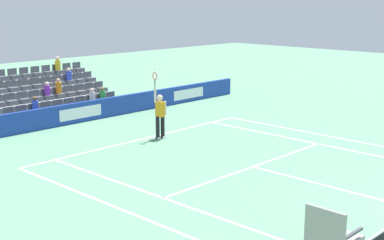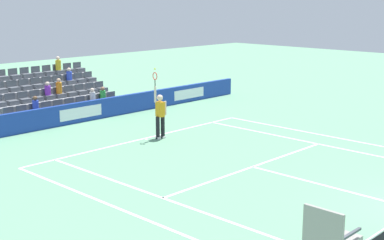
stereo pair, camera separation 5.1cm
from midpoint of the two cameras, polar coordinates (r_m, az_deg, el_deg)
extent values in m
cube|color=white|center=(22.40, -5.03, -1.91)|extent=(10.97, 0.10, 0.01)
cube|color=white|center=(18.78, 6.16, -4.77)|extent=(8.23, 0.10, 0.01)
cube|color=white|center=(17.12, 14.72, -6.84)|extent=(0.10, 6.40, 0.01)
cube|color=white|center=(15.56, -1.88, -8.39)|extent=(0.10, 11.89, 0.01)
cube|color=white|center=(21.85, 13.72, -2.59)|extent=(0.10, 11.89, 0.01)
cube|color=white|center=(14.71, -5.75, -9.73)|extent=(0.10, 11.89, 0.01)
cube|color=white|center=(23.01, 15.44, -1.93)|extent=(0.10, 11.89, 0.01)
cube|color=white|center=(22.33, -4.86, -1.95)|extent=(0.10, 0.20, 0.01)
cube|color=#193899|center=(25.66, -11.50, 0.77)|extent=(21.03, 0.20, 0.92)
cube|color=white|center=(30.06, -0.37, 2.71)|extent=(2.24, 0.01, 0.51)
cube|color=white|center=(25.58, -11.36, 0.74)|extent=(2.24, 0.01, 0.51)
cylinder|color=black|center=(22.37, -3.09, -0.72)|extent=(0.16, 0.16, 0.90)
cylinder|color=black|center=(22.24, -3.60, -0.81)|extent=(0.16, 0.16, 0.90)
cube|color=white|center=(22.46, -3.07, -1.74)|extent=(0.16, 0.28, 0.08)
cube|color=white|center=(22.34, -3.58, -1.83)|extent=(0.16, 0.28, 0.08)
cube|color=orange|center=(22.14, -3.37, 1.12)|extent=(0.27, 0.39, 0.60)
sphere|color=beige|center=(22.06, -3.38, 2.29)|extent=(0.24, 0.24, 0.24)
cylinder|color=beige|center=(21.91, -3.86, 2.62)|extent=(0.09, 0.09, 0.62)
cylinder|color=beige|center=(22.22, -2.82, 1.22)|extent=(0.09, 0.09, 0.56)
cylinder|color=black|center=(21.84, -3.88, 3.78)|extent=(0.04, 0.04, 0.28)
torus|color=red|center=(21.80, -3.89, 4.51)|extent=(0.08, 0.31, 0.31)
sphere|color=#D1E533|center=(21.76, -3.90, 5.24)|extent=(0.07, 0.07, 0.07)
cube|color=gray|center=(9.43, 14.21, -11.64)|extent=(0.70, 0.70, 0.08)
cube|color=gray|center=(9.05, 13.30, -10.47)|extent=(0.06, 0.70, 0.55)
cube|color=#474C54|center=(9.51, 12.57, -10.17)|extent=(0.56, 0.05, 0.04)
cube|color=#474C54|center=(9.23, 16.03, -11.09)|extent=(0.56, 0.05, 0.04)
cube|color=gray|center=(26.59, -12.81, 0.57)|extent=(6.20, 0.95, 0.42)
cube|color=#545960|center=(28.13, -8.11, 2.04)|extent=(0.48, 0.44, 0.20)
cube|color=#545960|center=(28.24, -8.38, 2.59)|extent=(0.48, 0.04, 0.30)
cube|color=#545960|center=(27.76, -9.12, 1.87)|extent=(0.48, 0.44, 0.20)
cube|color=#545960|center=(27.87, -9.38, 2.42)|extent=(0.48, 0.04, 0.30)
cube|color=#545960|center=(27.39, -10.15, 1.69)|extent=(0.48, 0.44, 0.20)
cube|color=#545960|center=(27.51, -10.41, 2.25)|extent=(0.48, 0.04, 0.30)
cube|color=#545960|center=(27.04, -11.20, 1.51)|extent=(0.48, 0.44, 0.20)
cube|color=#545960|center=(27.16, -11.47, 2.08)|extent=(0.48, 0.04, 0.30)
cube|color=#545960|center=(26.70, -12.29, 1.32)|extent=(0.48, 0.44, 0.20)
cube|color=#545960|center=(26.81, -12.55, 1.90)|extent=(0.48, 0.04, 0.30)
cube|color=#545960|center=(26.36, -13.40, 1.13)|extent=(0.48, 0.44, 0.20)
cube|color=#545960|center=(26.48, -13.66, 1.71)|extent=(0.48, 0.04, 0.30)
cube|color=#545960|center=(26.04, -14.54, 0.93)|extent=(0.48, 0.44, 0.20)
cube|color=#545960|center=(26.16, -14.80, 1.52)|extent=(0.48, 0.04, 0.30)
cube|color=#545960|center=(25.73, -15.71, 0.72)|extent=(0.48, 0.44, 0.20)
cube|color=#545960|center=(25.85, -15.97, 1.33)|extent=(0.48, 0.04, 0.30)
cube|color=#545960|center=(25.42, -16.90, 0.52)|extent=(0.48, 0.44, 0.20)
cube|color=#545960|center=(25.55, -17.16, 1.13)|extent=(0.48, 0.04, 0.30)
cube|color=#545960|center=(25.14, -18.13, 0.30)|extent=(0.48, 0.44, 0.20)
cube|color=#545960|center=(25.26, -18.38, 0.92)|extent=(0.48, 0.04, 0.30)
cube|color=gray|center=(27.33, -13.94, 1.28)|extent=(6.20, 0.95, 0.84)
cube|color=#545960|center=(28.80, -9.31, 3.09)|extent=(0.48, 0.44, 0.20)
cube|color=#545960|center=(28.92, -9.57, 3.62)|extent=(0.48, 0.04, 0.30)
cube|color=#545960|center=(28.44, -10.31, 2.94)|extent=(0.48, 0.44, 0.20)
cube|color=#545960|center=(28.56, -10.57, 3.47)|extent=(0.48, 0.04, 0.30)
cube|color=#545960|center=(28.08, -11.33, 2.78)|extent=(0.48, 0.44, 0.20)
cube|color=#545960|center=(28.21, -11.59, 3.32)|extent=(0.48, 0.04, 0.30)
cube|color=#545960|center=(27.74, -12.38, 2.61)|extent=(0.48, 0.44, 0.20)
cube|color=#545960|center=(27.86, -12.63, 3.16)|extent=(0.48, 0.04, 0.30)
cube|color=#545960|center=(27.40, -13.45, 2.44)|extent=(0.48, 0.44, 0.20)
cube|color=#545960|center=(27.53, -13.70, 3.00)|extent=(0.48, 0.04, 0.30)
cube|color=#545960|center=(27.08, -14.55, 2.26)|extent=(0.48, 0.44, 0.20)
cube|color=#545960|center=(27.20, -14.80, 2.83)|extent=(0.48, 0.04, 0.30)
cube|color=#545960|center=(26.76, -15.67, 2.08)|extent=(0.48, 0.44, 0.20)
cube|color=#545960|center=(26.89, -15.92, 2.66)|extent=(0.48, 0.04, 0.30)
cube|color=#545960|center=(26.46, -16.82, 1.90)|extent=(0.48, 0.44, 0.20)
cube|color=#545960|center=(26.59, -17.07, 2.48)|extent=(0.48, 0.04, 0.30)
cube|color=#545960|center=(26.17, -17.99, 1.71)|extent=(0.48, 0.44, 0.20)
cube|color=#545960|center=(26.30, -18.24, 2.30)|extent=(0.48, 0.04, 0.30)
cube|color=gray|center=(28.09, -15.01, 1.95)|extent=(6.20, 0.95, 1.26)
cube|color=#545960|center=(29.49, -10.46, 4.09)|extent=(0.48, 0.44, 0.20)
cube|color=#545960|center=(29.62, -10.71, 4.61)|extent=(0.48, 0.04, 0.30)
cube|color=#545960|center=(29.14, -11.45, 3.95)|extent=(0.48, 0.44, 0.20)
cube|color=#545960|center=(29.27, -11.70, 4.47)|extent=(0.48, 0.04, 0.30)
cube|color=#545960|center=(28.79, -12.46, 3.81)|extent=(0.48, 0.44, 0.20)
cube|color=#545960|center=(28.92, -12.70, 4.33)|extent=(0.48, 0.04, 0.30)
cube|color=#545960|center=(28.46, -13.49, 3.66)|extent=(0.48, 0.44, 0.20)
cube|color=#545960|center=(28.59, -13.74, 4.19)|extent=(0.48, 0.04, 0.30)
cube|color=#545960|center=(28.13, -14.55, 3.50)|extent=(0.48, 0.44, 0.20)
cube|color=#545960|center=(28.26, -14.79, 4.04)|extent=(0.48, 0.04, 0.30)
cube|color=#545960|center=(27.81, -15.63, 3.34)|extent=(0.48, 0.44, 0.20)
cube|color=#545960|center=(27.95, -15.87, 3.89)|extent=(0.48, 0.04, 0.30)
cube|color=#545960|center=(27.51, -16.74, 3.18)|extent=(0.48, 0.44, 0.20)
cube|color=#545960|center=(27.64, -16.98, 3.73)|extent=(0.48, 0.04, 0.30)
cube|color=#545960|center=(27.21, -17.87, 3.01)|extent=(0.48, 0.44, 0.20)
cube|color=#545960|center=(27.35, -18.11, 3.57)|extent=(0.48, 0.04, 0.30)
cube|color=#545960|center=(26.93, -19.02, 2.83)|extent=(0.48, 0.44, 0.20)
cube|color=gray|center=(28.86, -16.02, 2.59)|extent=(6.20, 0.95, 1.68)
cube|color=#545960|center=(30.21, -11.56, 5.04)|extent=(0.48, 0.44, 0.20)
cube|color=#545960|center=(30.34, -11.80, 5.54)|extent=(0.48, 0.04, 0.30)
cube|color=#545960|center=(29.86, -12.54, 4.92)|extent=(0.48, 0.44, 0.20)
cube|color=#545960|center=(29.99, -12.77, 5.42)|extent=(0.48, 0.04, 0.30)
cube|color=#545960|center=(29.52, -13.53, 4.79)|extent=(0.48, 0.44, 0.20)
cube|color=#545960|center=(29.66, -13.77, 5.29)|extent=(0.48, 0.04, 0.30)
cube|color=#545960|center=(29.20, -14.56, 4.65)|extent=(0.48, 0.44, 0.20)
cube|color=#545960|center=(29.33, -14.79, 5.16)|extent=(0.48, 0.04, 0.30)
cube|color=#545960|center=(28.88, -15.60, 4.51)|extent=(0.48, 0.44, 0.20)
cube|color=#545960|center=(29.02, -15.83, 5.03)|extent=(0.48, 0.04, 0.30)
cube|color=#545960|center=(28.57, -16.67, 4.36)|extent=(0.48, 0.44, 0.20)
cube|color=#545960|center=(28.71, -16.90, 4.89)|extent=(0.48, 0.04, 0.30)
cube|color=#545960|center=(28.27, -17.75, 4.21)|extent=(0.48, 0.44, 0.20)
cube|color=#545960|center=(28.41, -17.98, 4.74)|extent=(0.48, 0.04, 0.30)
cube|color=#545960|center=(27.98, -18.87, 4.06)|extent=(0.48, 0.44, 0.20)
cube|color=#545960|center=(28.13, -19.09, 4.60)|extent=(0.48, 0.04, 0.30)
cylinder|color=green|center=(27.74, -9.20, 2.53)|extent=(0.28, 0.28, 0.43)
sphere|color=#9E7251|center=(27.69, -9.22, 3.17)|extent=(0.20, 0.20, 0.20)
cylinder|color=yellow|center=(29.52, -13.62, 5.47)|extent=(0.28, 0.28, 0.51)
sphere|color=beige|center=(29.48, -13.66, 6.16)|extent=(0.20, 0.20, 0.20)
cylinder|color=white|center=(27.38, -10.23, 2.37)|extent=(0.28, 0.28, 0.44)
sphere|color=beige|center=(27.32, -10.26, 3.03)|extent=(0.20, 0.20, 0.20)
cylinder|color=blue|center=(28.79, -12.54, 4.43)|extent=(0.28, 0.28, 0.43)
sphere|color=beige|center=(28.75, -12.57, 5.05)|extent=(0.20, 0.20, 0.20)
cylinder|color=orange|center=(27.39, -13.54, 3.20)|extent=(0.28, 0.28, 0.53)
sphere|color=#D3A884|center=(27.33, -13.58, 3.96)|extent=(0.20, 0.20, 0.20)
cylinder|color=purple|center=(27.07, -14.64, 2.94)|extent=(0.28, 0.28, 0.44)
sphere|color=beige|center=(27.02, -14.68, 3.60)|extent=(0.20, 0.20, 0.20)
cylinder|color=blue|center=(25.71, -15.81, 1.45)|extent=(0.28, 0.28, 0.45)
sphere|color=brown|center=(25.65, -15.85, 2.15)|extent=(0.20, 0.20, 0.20)
camera|label=1|loc=(0.03, -90.07, -0.02)|focal=52.12mm
camera|label=2|loc=(0.03, 89.93, 0.02)|focal=52.12mm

